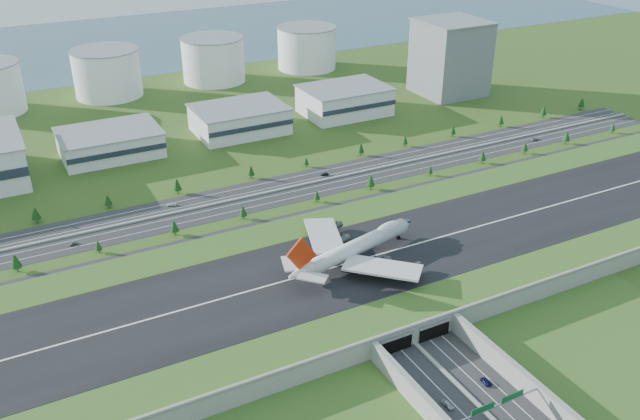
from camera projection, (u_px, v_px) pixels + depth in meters
name	position (u px, v px, depth m)	size (l,w,h in m)	color
ground	(348.00, 279.00, 292.98)	(1200.00, 1200.00, 0.00)	#304917
airfield_deck	(349.00, 271.00, 291.02)	(520.00, 100.00, 9.20)	gray
sign_gantry_near	(497.00, 406.00, 214.92)	(38.70, 0.70, 9.80)	gray
north_expressway	(262.00, 194.00, 367.79)	(560.00, 36.00, 0.12)	#28282B
tree_row	(280.00, 181.00, 371.73)	(507.30, 48.67, 8.35)	#3D2819
hangar_mid_a	(110.00, 143.00, 414.53)	(58.00, 42.00, 15.00)	silver
hangar_mid_b	(240.00, 120.00, 449.03)	(58.00, 42.00, 17.00)	silver
hangar_mid_c	(345.00, 101.00, 481.47)	(58.00, 42.00, 19.00)	silver
office_tower	(450.00, 58.00, 516.22)	(46.00, 46.00, 55.00)	slate
fuel_tank_b	(107.00, 73.00, 514.76)	(50.00, 50.00, 35.00)	white
fuel_tank_c	(213.00, 60.00, 549.71)	(50.00, 50.00, 35.00)	white
fuel_tank_d	(307.00, 48.00, 584.67)	(50.00, 50.00, 35.00)	white
bay_water	(109.00, 44.00, 671.08)	(1200.00, 260.00, 0.06)	#365868
boeing_747	(355.00, 248.00, 288.58)	(72.32, 67.54, 22.77)	silver
car_0	(448.00, 404.00, 224.02)	(2.01, 5.01, 1.71)	#B6B6BB
car_2	(486.00, 381.00, 234.28)	(2.18, 4.73, 1.32)	#0C0C3E
car_4	(74.00, 244.00, 318.69)	(1.58, 3.94, 1.34)	#5E5E63
car_5	(325.00, 174.00, 389.13)	(1.58, 4.52, 1.49)	black
car_6	(534.00, 139.00, 438.45)	(2.74, 5.94, 1.65)	#ADADB1
car_7	(171.00, 204.00, 354.82)	(2.12, 5.21, 1.51)	silver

